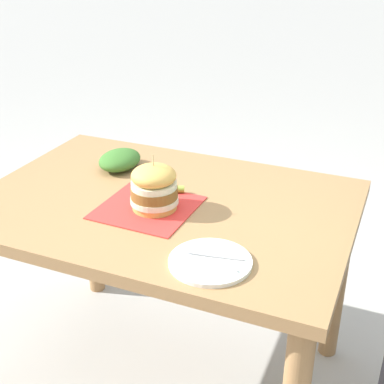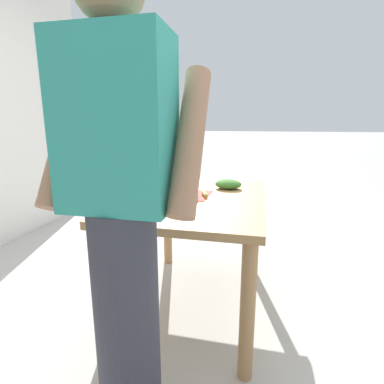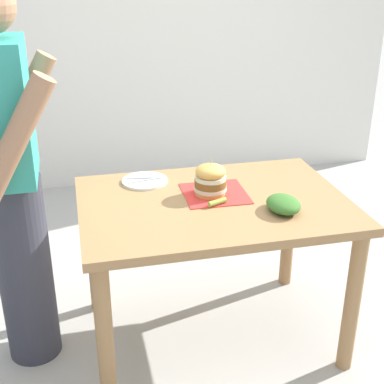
{
  "view_description": "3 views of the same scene",
  "coord_description": "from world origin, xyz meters",
  "px_view_note": "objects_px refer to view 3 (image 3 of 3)",
  "views": [
    {
      "loc": [
        1.37,
        0.68,
        1.52
      ],
      "look_at": [
        0.0,
        0.1,
        0.79
      ],
      "focal_mm": 50.0,
      "sensor_mm": 36.0,
      "label": 1
    },
    {
      "loc": [
        -0.38,
        1.76,
        1.19
      ],
      "look_at": [
        0.0,
        0.1,
        0.79
      ],
      "focal_mm": 28.0,
      "sensor_mm": 36.0,
      "label": 2
    },
    {
      "loc": [
        -2.09,
        0.59,
        1.74
      ],
      "look_at": [
        0.0,
        0.1,
        0.79
      ],
      "focal_mm": 50.0,
      "sensor_mm": 36.0,
      "label": 3
    }
  ],
  "objects_px": {
    "patio_table": "(213,223)",
    "pickle_spear": "(217,202)",
    "side_plate_with_forks": "(145,181)",
    "side_salad": "(283,204)",
    "sandwich": "(211,179)",
    "diner_across_table": "(13,181)"
  },
  "relations": [
    {
      "from": "patio_table",
      "to": "pickle_spear",
      "type": "relative_size",
      "value": 13.4
    },
    {
      "from": "side_plate_with_forks",
      "to": "side_salad",
      "type": "xyz_separation_m",
      "value": [
        -0.45,
        -0.53,
        0.03
      ]
    },
    {
      "from": "patio_table",
      "to": "sandwich",
      "type": "height_order",
      "value": "sandwich"
    },
    {
      "from": "patio_table",
      "to": "side_plate_with_forks",
      "type": "xyz_separation_m",
      "value": [
        0.28,
        0.27,
        0.12
      ]
    },
    {
      "from": "pickle_spear",
      "to": "diner_across_table",
      "type": "xyz_separation_m",
      "value": [
        0.13,
        0.85,
        0.13
      ]
    },
    {
      "from": "diner_across_table",
      "to": "side_salad",
      "type": "bearing_deg",
      "value": -102.77
    },
    {
      "from": "side_plate_with_forks",
      "to": "diner_across_table",
      "type": "relative_size",
      "value": 0.13
    },
    {
      "from": "pickle_spear",
      "to": "side_plate_with_forks",
      "type": "distance_m",
      "value": 0.43
    },
    {
      "from": "side_plate_with_forks",
      "to": "side_salad",
      "type": "height_order",
      "value": "side_salad"
    },
    {
      "from": "sandwich",
      "to": "diner_across_table",
      "type": "bearing_deg",
      "value": 88.95
    },
    {
      "from": "sandwich",
      "to": "side_salad",
      "type": "bearing_deg",
      "value": -132.51
    },
    {
      "from": "diner_across_table",
      "to": "pickle_spear",
      "type": "bearing_deg",
      "value": -98.94
    },
    {
      "from": "side_salad",
      "to": "diner_across_table",
      "type": "height_order",
      "value": "diner_across_table"
    },
    {
      "from": "pickle_spear",
      "to": "side_plate_with_forks",
      "type": "relative_size",
      "value": 0.41
    },
    {
      "from": "pickle_spear",
      "to": "diner_across_table",
      "type": "bearing_deg",
      "value": 81.06
    },
    {
      "from": "patio_table",
      "to": "side_salad",
      "type": "distance_m",
      "value": 0.35
    },
    {
      "from": "patio_table",
      "to": "sandwich",
      "type": "xyz_separation_m",
      "value": [
        0.06,
        -0.0,
        0.19
      ]
    },
    {
      "from": "pickle_spear",
      "to": "side_salad",
      "type": "relative_size",
      "value": 0.5
    },
    {
      "from": "pickle_spear",
      "to": "side_salad",
      "type": "bearing_deg",
      "value": -114.48
    },
    {
      "from": "patio_table",
      "to": "side_plate_with_forks",
      "type": "bearing_deg",
      "value": 44.14
    },
    {
      "from": "side_salad",
      "to": "diner_across_table",
      "type": "relative_size",
      "value": 0.11
    },
    {
      "from": "side_plate_with_forks",
      "to": "patio_table",
      "type": "bearing_deg",
      "value": -135.86
    }
  ]
}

